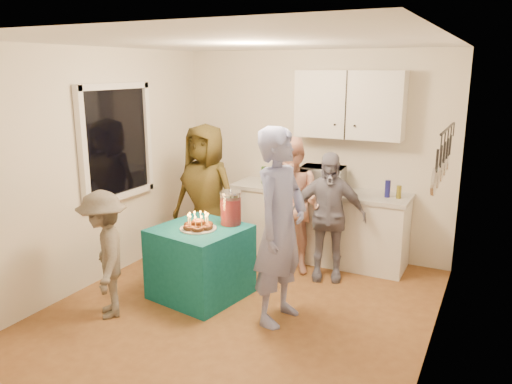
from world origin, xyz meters
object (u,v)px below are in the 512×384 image
at_px(punch_jar, 231,209).
at_px(party_table, 201,262).
at_px(child_near_left, 105,255).
at_px(microwave, 323,178).
at_px(man_birthday, 280,227).
at_px(woman_back_left, 206,195).
at_px(woman_back_center, 291,206).
at_px(woman_back_right, 327,216).
at_px(counter, 318,226).

bearing_deg(punch_jar, party_table, -133.76).
height_order(party_table, child_near_left, child_near_left).
height_order(microwave, punch_jar, microwave).
bearing_deg(man_birthday, woman_back_left, 62.44).
height_order(woman_back_center, woman_back_right, woman_back_center).
bearing_deg(counter, woman_back_left, -148.01).
bearing_deg(party_table, man_birthday, -6.16).
height_order(punch_jar, child_near_left, child_near_left).
xyz_separation_m(counter, child_near_left, (-1.32, -2.37, 0.20)).
height_order(woman_back_left, woman_back_right, woman_back_left).
bearing_deg(counter, party_table, -115.00).
distance_m(party_table, woman_back_left, 1.07).
distance_m(woman_back_center, woman_back_right, 0.45).
xyz_separation_m(punch_jar, child_near_left, (-0.82, -1.03, -0.30)).
distance_m(microwave, man_birthday, 1.70).
distance_m(counter, party_table, 1.75).
height_order(counter, punch_jar, punch_jar).
bearing_deg(punch_jar, man_birthday, -25.81).
bearing_deg(counter, child_near_left, -119.17).
xyz_separation_m(counter, punch_jar, (-0.50, -1.34, 0.50)).
bearing_deg(woman_back_center, punch_jar, -104.96).
distance_m(party_table, child_near_left, 1.00).
bearing_deg(counter, woman_back_center, -104.96).
height_order(counter, woman_back_left, woman_back_left).
bearing_deg(man_birthday, woman_back_center, 23.83).
height_order(microwave, woman_back_center, woman_back_center).
bearing_deg(punch_jar, woman_back_right, 44.50).
relative_size(party_table, punch_jar, 2.50).
bearing_deg(man_birthday, counter, 13.72).
relative_size(man_birthday, woman_back_center, 1.15).
bearing_deg(microwave, woman_back_left, -154.08).
distance_m(counter, woman_back_right, 0.70).
distance_m(counter, microwave, 0.63).
relative_size(party_table, woman_back_center, 0.52).
height_order(punch_jar, woman_back_center, woman_back_center).
distance_m(punch_jar, child_near_left, 1.35).
relative_size(woman_back_right, child_near_left, 1.18).
bearing_deg(party_table, child_near_left, -126.69).
bearing_deg(woman_back_right, party_table, -152.24).
bearing_deg(woman_back_right, microwave, 97.97).
height_order(punch_jar, woman_back_left, woman_back_left).
relative_size(microwave, child_near_left, 0.42).
relative_size(party_table, man_birthday, 0.45).
bearing_deg(microwave, child_near_left, -125.12).
xyz_separation_m(counter, woman_back_center, (-0.14, -0.54, 0.38)).
bearing_deg(woman_back_right, woman_back_center, 161.58).
height_order(woman_back_left, woman_back_center, woman_back_left).
relative_size(party_table, woman_back_right, 0.57).
bearing_deg(woman_back_center, microwave, 79.73).
bearing_deg(woman_back_left, man_birthday, -31.54).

